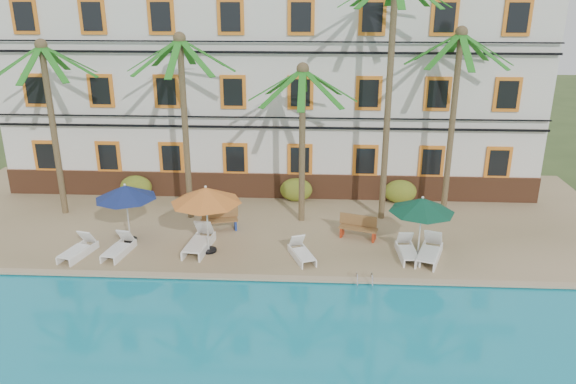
# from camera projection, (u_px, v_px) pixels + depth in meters

# --- Properties ---
(ground) EXTENTS (100.00, 100.00, 0.00)m
(ground) POSITION_uv_depth(u_px,v_px,m) (252.00, 272.00, 20.16)
(ground) COLOR #384C23
(ground) RESTS_ON ground
(pool_deck) EXTENTS (30.00, 12.00, 0.25)m
(pool_deck) POSITION_uv_depth(u_px,v_px,m) (264.00, 216.00, 24.81)
(pool_deck) COLOR tan
(pool_deck) RESTS_ON ground
(pool_coping) EXTENTS (30.00, 0.35, 0.06)m
(pool_coping) POSITION_uv_depth(u_px,v_px,m) (248.00, 277.00, 19.22)
(pool_coping) COLOR tan
(pool_coping) RESTS_ON pool_deck
(hotel_building) EXTENTS (25.40, 6.44, 10.22)m
(hotel_building) POSITION_uv_depth(u_px,v_px,m) (272.00, 79.00, 27.68)
(hotel_building) COLOR silver
(hotel_building) RESTS_ON pool_deck
(palm_a) EXTENTS (4.33, 4.33, 7.48)m
(palm_a) POSITION_uv_depth(u_px,v_px,m) (50.00, 104.00, 23.17)
(palm_a) COLOR brown
(palm_a) RESTS_ON pool_deck
(palm_b) EXTENTS (4.33, 4.33, 7.77)m
(palm_b) POSITION_uv_depth(u_px,v_px,m) (184.00, 102.00, 22.67)
(palm_b) COLOR brown
(palm_b) RESTS_ON pool_deck
(palm_c) EXTENTS (4.33, 4.33, 6.65)m
(palm_c) POSITION_uv_depth(u_px,v_px,m) (302.00, 120.00, 22.56)
(palm_c) COLOR brown
(palm_c) RESTS_ON pool_deck
(palm_d) EXTENTS (4.33, 4.33, 10.18)m
(palm_d) POSITION_uv_depth(u_px,v_px,m) (390.00, 69.00, 22.09)
(palm_d) COLOR brown
(palm_d) RESTS_ON pool_deck
(palm_e) EXTENTS (4.33, 4.33, 7.98)m
(palm_e) POSITION_uv_depth(u_px,v_px,m) (455.00, 98.00, 22.96)
(palm_e) COLOR brown
(palm_e) RESTS_ON pool_deck
(shrub_left) EXTENTS (1.50, 0.90, 1.10)m
(shrub_left) POSITION_uv_depth(u_px,v_px,m) (136.00, 187.00, 26.38)
(shrub_left) COLOR #1F5E1B
(shrub_left) RESTS_ON pool_deck
(shrub_mid) EXTENTS (1.50, 0.90, 1.10)m
(shrub_mid) POSITION_uv_depth(u_px,v_px,m) (296.00, 190.00, 26.01)
(shrub_mid) COLOR #1F5E1B
(shrub_mid) RESTS_ON pool_deck
(shrub_right) EXTENTS (1.50, 0.90, 1.10)m
(shrub_right) POSITION_uv_depth(u_px,v_px,m) (400.00, 192.00, 25.78)
(shrub_right) COLOR #1F5E1B
(shrub_right) RESTS_ON pool_deck
(umbrella_blue) EXTENTS (2.37, 2.37, 2.38)m
(umbrella_blue) POSITION_uv_depth(u_px,v_px,m) (125.00, 192.00, 21.41)
(umbrella_blue) COLOR black
(umbrella_blue) RESTS_ON pool_deck
(umbrella_red) EXTENTS (2.64, 2.64, 2.64)m
(umbrella_red) POSITION_uv_depth(u_px,v_px,m) (206.00, 195.00, 20.43)
(umbrella_red) COLOR black
(umbrella_red) RESTS_ON pool_deck
(umbrella_green) EXTENTS (2.38, 2.38, 2.38)m
(umbrella_green) POSITION_uv_depth(u_px,v_px,m) (422.00, 205.00, 20.12)
(umbrella_green) COLOR black
(umbrella_green) RESTS_ON pool_deck
(lounger_a) EXTENTS (1.02, 1.81, 0.81)m
(lounger_a) POSITION_uv_depth(u_px,v_px,m) (78.00, 249.00, 20.77)
(lounger_a) COLOR white
(lounger_a) RESTS_ON pool_deck
(lounger_b) EXTENTS (0.88, 1.78, 0.80)m
(lounger_b) POSITION_uv_depth(u_px,v_px,m) (119.00, 248.00, 20.89)
(lounger_b) COLOR white
(lounger_b) RESTS_ON pool_deck
(lounger_c) EXTENTS (0.96, 2.12, 0.97)m
(lounger_c) POSITION_uv_depth(u_px,v_px,m) (199.00, 242.00, 21.26)
(lounger_c) COLOR white
(lounger_c) RESTS_ON pool_deck
(lounger_d) EXTENTS (1.13, 1.73, 0.77)m
(lounger_d) POSITION_uv_depth(u_px,v_px,m) (302.00, 252.00, 20.56)
(lounger_d) COLOR white
(lounger_d) RESTS_ON pool_deck
(lounger_e) EXTENTS (0.71, 1.75, 0.81)m
(lounger_e) POSITION_uv_depth(u_px,v_px,m) (407.00, 250.00, 20.69)
(lounger_e) COLOR white
(lounger_e) RESTS_ON pool_deck
(lounger_f) EXTENTS (1.33, 2.09, 0.93)m
(lounger_f) POSITION_uv_depth(u_px,v_px,m) (430.00, 251.00, 20.51)
(lounger_f) COLOR white
(lounger_f) RESTS_ON pool_deck
(bench_left) EXTENTS (1.57, 0.84, 0.93)m
(bench_left) POSITION_uv_depth(u_px,v_px,m) (219.00, 219.00, 22.95)
(bench_left) COLOR olive
(bench_left) RESTS_ON pool_deck
(bench_right) EXTENTS (1.57, 0.92, 0.93)m
(bench_right) POSITION_uv_depth(u_px,v_px,m) (359.00, 227.00, 22.20)
(bench_right) COLOR olive
(bench_right) RESTS_ON pool_deck
(pool_ladder) EXTENTS (0.54, 0.74, 0.74)m
(pool_ladder) POSITION_uv_depth(u_px,v_px,m) (364.00, 283.00, 18.95)
(pool_ladder) COLOR silver
(pool_ladder) RESTS_ON ground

